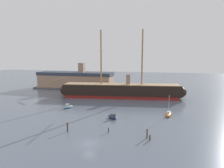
% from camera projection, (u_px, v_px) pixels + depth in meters
% --- Properties ---
extents(ground_plane, '(400.00, 400.00, 0.00)m').
position_uv_depth(ground_plane, '(89.00, 144.00, 42.05)').
color(ground_plane, slate).
extents(tall_ship, '(64.10, 15.13, 30.89)m').
position_uv_depth(tall_ship, '(121.00, 90.00, 89.02)').
color(tall_ship, maroon).
rests_on(tall_ship, ground).
extents(motorboat_near_centre, '(4.09, 3.81, 1.66)m').
position_uv_depth(motorboat_near_centre, '(113.00, 117.00, 58.99)').
color(motorboat_near_centre, '#1E284C').
rests_on(motorboat_near_centre, ground).
extents(motorboat_mid_left, '(3.42, 4.06, 1.60)m').
position_uv_depth(motorboat_mid_left, '(68.00, 107.00, 71.01)').
color(motorboat_mid_left, '#7FB2D6').
rests_on(motorboat_mid_left, ground).
extents(sailboat_mid_right, '(2.43, 5.39, 6.78)m').
position_uv_depth(sailboat_mid_right, '(169.00, 114.00, 61.88)').
color(sailboat_mid_right, orange).
rests_on(sailboat_mid_right, ground).
extents(dinghy_far_left, '(2.69, 3.04, 0.67)m').
position_uv_depth(dinghy_far_left, '(79.00, 92.00, 102.57)').
color(dinghy_far_left, gray).
rests_on(dinghy_far_left, ground).
extents(motorboat_distant_centre, '(3.06, 5.01, 1.96)m').
position_uv_depth(motorboat_distant_centre, '(137.00, 90.00, 104.52)').
color(motorboat_distant_centre, '#1E284C').
rests_on(motorboat_distant_centre, ground).
extents(mooring_piling_nearest, '(0.25, 0.25, 1.25)m').
position_uv_depth(mooring_piling_nearest, '(108.00, 130.00, 48.20)').
color(mooring_piling_nearest, '#423323').
rests_on(mooring_piling_nearest, ground).
extents(mooring_piling_left_pair, '(0.35, 0.35, 1.27)m').
position_uv_depth(mooring_piling_left_pair, '(150.00, 138.00, 43.67)').
color(mooring_piling_left_pair, '#4C3D2D').
rests_on(mooring_piling_left_pair, ground).
extents(mooring_piling_right_pair, '(0.35, 0.35, 2.35)m').
position_uv_depth(mooring_piling_right_pair, '(67.00, 127.00, 48.70)').
color(mooring_piling_right_pair, '#423323').
rests_on(mooring_piling_right_pair, ground).
extents(mooring_piling_midwater, '(0.33, 0.33, 2.17)m').
position_uv_depth(mooring_piling_midwater, '(147.00, 133.00, 44.88)').
color(mooring_piling_midwater, '#4C3D2D').
rests_on(mooring_piling_midwater, ground).
extents(dockside_warehouse_left, '(48.53, 14.09, 15.28)m').
position_uv_depth(dockside_warehouse_left, '(76.00, 80.00, 114.41)').
color(dockside_warehouse_left, '#565659').
rests_on(dockside_warehouse_left, ground).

